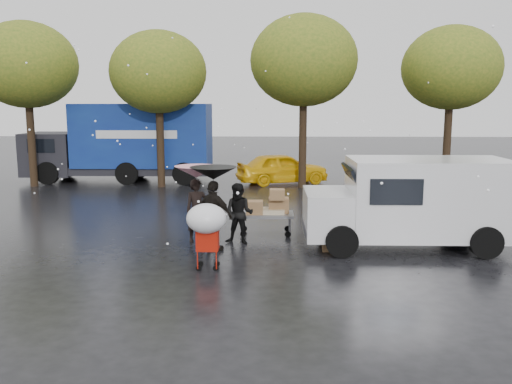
{
  "coord_description": "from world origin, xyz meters",
  "views": [
    {
      "loc": [
        1.14,
        -12.75,
        3.55
      ],
      "look_at": [
        0.78,
        1.0,
        1.27
      ],
      "focal_mm": 38.0,
      "sensor_mm": 36.0,
      "label": 1
    }
  ],
  "objects_px": {
    "vendor_cart": "(269,208)",
    "shopping_cart": "(207,222)",
    "person_pink": "(197,210)",
    "person_black": "(214,216)",
    "blue_truck": "(125,143)",
    "white_van": "(412,201)",
    "yellow_taxi": "(282,168)"
  },
  "relations": [
    {
      "from": "person_pink",
      "to": "white_van",
      "type": "height_order",
      "value": "white_van"
    },
    {
      "from": "person_black",
      "to": "yellow_taxi",
      "type": "height_order",
      "value": "person_black"
    },
    {
      "from": "blue_truck",
      "to": "vendor_cart",
      "type": "bearing_deg",
      "value": -56.85
    },
    {
      "from": "person_black",
      "to": "vendor_cart",
      "type": "bearing_deg",
      "value": -100.07
    },
    {
      "from": "person_black",
      "to": "blue_truck",
      "type": "xyz_separation_m",
      "value": [
        -5.23,
        11.71,
        0.9
      ]
    },
    {
      "from": "blue_truck",
      "to": "yellow_taxi",
      "type": "xyz_separation_m",
      "value": [
        7.11,
        -0.62,
        -1.07
      ]
    },
    {
      "from": "vendor_cart",
      "to": "blue_truck",
      "type": "distance_m",
      "value": 12.01
    },
    {
      "from": "person_pink",
      "to": "vendor_cart",
      "type": "xyz_separation_m",
      "value": [
        1.84,
        0.79,
        -0.09
      ]
    },
    {
      "from": "vendor_cart",
      "to": "white_van",
      "type": "relative_size",
      "value": 0.31
    },
    {
      "from": "person_pink",
      "to": "vendor_cart",
      "type": "bearing_deg",
      "value": -0.89
    },
    {
      "from": "blue_truck",
      "to": "yellow_taxi",
      "type": "distance_m",
      "value": 7.22
    },
    {
      "from": "white_van",
      "to": "person_pink",
      "type": "bearing_deg",
      "value": 175.46
    },
    {
      "from": "person_pink",
      "to": "blue_truck",
      "type": "xyz_separation_m",
      "value": [
        -4.7,
        10.81,
        0.95
      ]
    },
    {
      "from": "blue_truck",
      "to": "person_pink",
      "type": "bearing_deg",
      "value": -66.51
    },
    {
      "from": "person_black",
      "to": "white_van",
      "type": "distance_m",
      "value": 4.86
    },
    {
      "from": "white_van",
      "to": "blue_truck",
      "type": "bearing_deg",
      "value": 131.81
    },
    {
      "from": "person_black",
      "to": "yellow_taxi",
      "type": "relative_size",
      "value": 0.43
    },
    {
      "from": "person_pink",
      "to": "yellow_taxi",
      "type": "distance_m",
      "value": 10.48
    },
    {
      "from": "person_pink",
      "to": "person_black",
      "type": "relative_size",
      "value": 0.95
    },
    {
      "from": "white_van",
      "to": "blue_truck",
      "type": "distance_m",
      "value": 15.09
    },
    {
      "from": "blue_truck",
      "to": "yellow_taxi",
      "type": "height_order",
      "value": "blue_truck"
    },
    {
      "from": "person_pink",
      "to": "person_black",
      "type": "distance_m",
      "value": 1.04
    },
    {
      "from": "vendor_cart",
      "to": "blue_truck",
      "type": "xyz_separation_m",
      "value": [
        -6.54,
        10.02,
        1.03
      ]
    },
    {
      "from": "shopping_cart",
      "to": "white_van",
      "type": "xyz_separation_m",
      "value": [
        4.81,
        2.07,
        0.1
      ]
    },
    {
      "from": "person_pink",
      "to": "white_van",
      "type": "distance_m",
      "value": 5.38
    },
    {
      "from": "vendor_cart",
      "to": "shopping_cart",
      "type": "relative_size",
      "value": 1.04
    },
    {
      "from": "person_black",
      "to": "blue_truck",
      "type": "relative_size",
      "value": 0.21
    },
    {
      "from": "shopping_cart",
      "to": "white_van",
      "type": "bearing_deg",
      "value": 23.26
    },
    {
      "from": "white_van",
      "to": "vendor_cart",
      "type": "bearing_deg",
      "value": 160.83
    },
    {
      "from": "shopping_cart",
      "to": "white_van",
      "type": "height_order",
      "value": "white_van"
    },
    {
      "from": "yellow_taxi",
      "to": "vendor_cart",
      "type": "bearing_deg",
      "value": 158.47
    },
    {
      "from": "yellow_taxi",
      "to": "blue_truck",
      "type": "bearing_deg",
      "value": 66.98
    }
  ]
}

